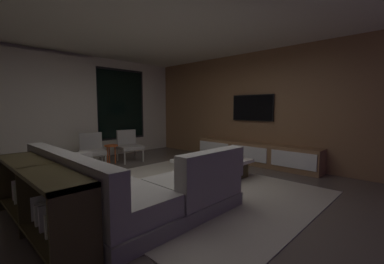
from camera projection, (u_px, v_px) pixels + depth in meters
floor at (168, 193)px, 3.97m from camera, size 9.20×9.20×0.00m
back_wall_with_window at (72, 108)px, 6.29m from camera, size 6.60×0.30×2.70m
media_wall at (264, 108)px, 6.03m from camera, size 0.12×7.80×2.70m
ceiling at (166, 17)px, 3.71m from camera, size 8.20×8.20×0.00m
area_rug at (188, 189)px, 4.15m from camera, size 3.20×3.80×0.01m
sectional_couch at (121, 190)px, 3.24m from camera, size 1.98×2.50×0.82m
coffee_table at (212, 168)px, 4.84m from camera, size 1.16×1.16×0.36m
book_stack_on_coffee_table at (222, 158)px, 4.80m from camera, size 0.26×0.21×0.05m
accent_chair_near_window at (129, 144)px, 6.36m from camera, size 0.63×0.65×0.78m
accent_chair_by_curtain at (92, 148)px, 5.65m from camera, size 0.68×0.70×0.78m
side_stool at (111, 149)px, 5.99m from camera, size 0.32×0.32×0.46m
media_console at (255, 154)px, 5.96m from camera, size 0.46×3.10×0.52m
mounted_tv at (252, 108)px, 6.12m from camera, size 0.05×1.10×0.64m
console_table_behind_couch at (38, 195)px, 2.67m from camera, size 0.40×2.10×0.74m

